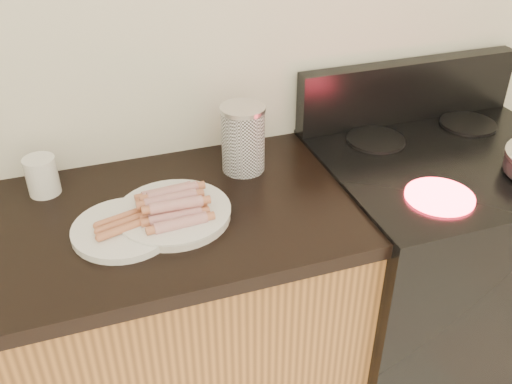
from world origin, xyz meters
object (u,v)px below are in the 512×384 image
object	(u,v)px
side_plate	(124,229)
canister	(243,139)
main_plate	(174,214)
stove	(430,275)
mug	(42,176)

from	to	relation	value
side_plate	canister	size ratio (longest dim) A/B	1.31
side_plate	main_plate	bearing A→B (deg)	9.16
stove	side_plate	bearing A→B (deg)	-178.02
main_plate	mug	world-z (taller)	mug
main_plate	canister	world-z (taller)	canister
main_plate	mug	xyz separation A→B (m)	(-0.30, 0.23, 0.04)
mug	stove	bearing A→B (deg)	-10.65
main_plate	canister	xyz separation A→B (m)	(0.24, 0.18, 0.09)
stove	side_plate	world-z (taller)	side_plate
canister	mug	distance (m)	0.55
stove	main_plate	world-z (taller)	main_plate
stove	mug	bearing A→B (deg)	169.35
main_plate	mug	distance (m)	0.38
main_plate	side_plate	distance (m)	0.13
canister	mug	xyz separation A→B (m)	(-0.55, 0.05, -0.05)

